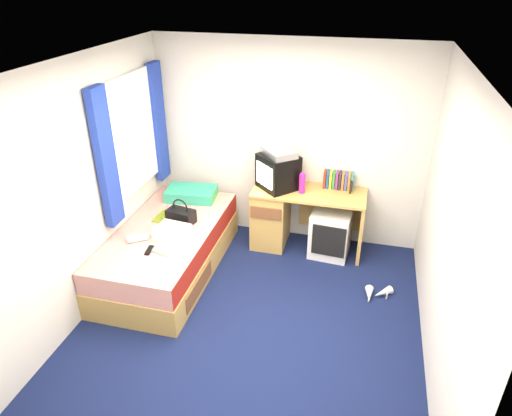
% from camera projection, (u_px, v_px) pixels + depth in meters
% --- Properties ---
extents(ground, '(3.40, 3.40, 0.00)m').
position_uv_depth(ground, '(251.00, 319.00, 4.46)').
color(ground, '#0C1438').
rests_on(ground, ground).
extents(room_shell, '(3.40, 3.40, 3.40)m').
position_uv_depth(room_shell, '(250.00, 184.00, 3.77)').
color(room_shell, white).
rests_on(room_shell, ground).
extents(bed, '(1.01, 2.00, 0.54)m').
position_uv_depth(bed, '(169.00, 249.00, 5.06)').
color(bed, tan).
rests_on(bed, ground).
extents(pillow, '(0.63, 0.44, 0.13)m').
position_uv_depth(pillow, '(191.00, 193.00, 5.53)').
color(pillow, teal).
rests_on(pillow, bed).
extents(desk, '(1.30, 0.55, 0.75)m').
position_uv_depth(desk, '(285.00, 214.00, 5.48)').
color(desk, tan).
rests_on(desk, ground).
extents(storage_cube, '(0.48, 0.48, 0.56)m').
position_uv_depth(storage_cube, '(331.00, 233.00, 5.35)').
color(storage_cube, silver).
rests_on(storage_cube, ground).
extents(crt_tv, '(0.55, 0.55, 0.40)m').
position_uv_depth(crt_tv, '(278.00, 172.00, 5.25)').
color(crt_tv, black).
rests_on(crt_tv, desk).
extents(vcr, '(0.48, 0.49, 0.08)m').
position_uv_depth(vcr, '(279.00, 152.00, 5.14)').
color(vcr, silver).
rests_on(vcr, crt_tv).
extents(book_row, '(0.34, 0.13, 0.20)m').
position_uv_depth(book_row, '(338.00, 180.00, 5.28)').
color(book_row, maroon).
rests_on(book_row, desk).
extents(picture_frame, '(0.03, 0.12, 0.14)m').
position_uv_depth(picture_frame, '(351.00, 186.00, 5.21)').
color(picture_frame, black).
rests_on(picture_frame, desk).
extents(pink_water_bottle, '(0.09, 0.09, 0.22)m').
position_uv_depth(pink_water_bottle, '(302.00, 184.00, 5.17)').
color(pink_water_bottle, '#F12293').
rests_on(pink_water_bottle, desk).
extents(aerosol_can, '(0.05, 0.05, 0.17)m').
position_uv_depth(aerosol_can, '(298.00, 181.00, 5.31)').
color(aerosol_can, silver).
rests_on(aerosol_can, desk).
extents(handbag, '(0.33, 0.22, 0.28)m').
position_uv_depth(handbag, '(181.00, 216.00, 5.00)').
color(handbag, black).
rests_on(handbag, bed).
extents(towel, '(0.36, 0.31, 0.11)m').
position_uv_depth(towel, '(172.00, 232.00, 4.76)').
color(towel, white).
rests_on(towel, bed).
extents(magazine, '(0.23, 0.29, 0.01)m').
position_uv_depth(magazine, '(166.00, 217.00, 5.14)').
color(magazine, '#C2E619').
rests_on(magazine, bed).
extents(water_bottle, '(0.20, 0.17, 0.07)m').
position_uv_depth(water_bottle, '(137.00, 238.00, 4.68)').
color(water_bottle, white).
rests_on(water_bottle, bed).
extents(colour_swatch_fan, '(0.23, 0.12, 0.01)m').
position_uv_depth(colour_swatch_fan, '(160.00, 252.00, 4.51)').
color(colour_swatch_fan, gold).
rests_on(colour_swatch_fan, bed).
extents(remote_control, '(0.07, 0.16, 0.02)m').
position_uv_depth(remote_control, '(149.00, 250.00, 4.53)').
color(remote_control, black).
rests_on(remote_control, bed).
extents(window_assembly, '(0.11, 1.42, 1.40)m').
position_uv_depth(window_assembly, '(133.00, 137.00, 4.89)').
color(window_assembly, silver).
rests_on(window_assembly, room_shell).
extents(white_heels, '(0.29, 0.29, 0.09)m').
position_uv_depth(white_heels, '(376.00, 294.00, 4.73)').
color(white_heels, silver).
rests_on(white_heels, ground).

